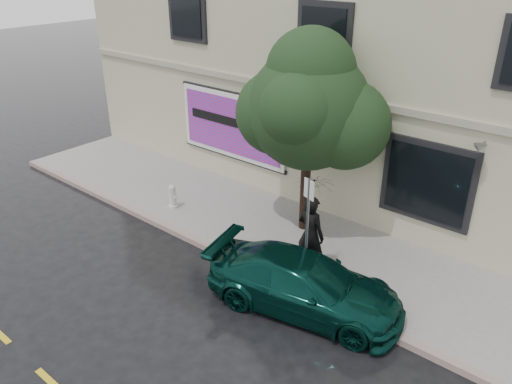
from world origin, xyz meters
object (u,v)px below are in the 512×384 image
Objects in this scene: pedestrian at (311,235)px; street_tree at (309,110)px; fire_hydrant at (173,196)px; car at (304,284)px.

street_tree is (-1.27, 1.61, 2.38)m from pedestrian.
pedestrian is 3.14m from street_tree.
fire_hydrant is (-3.68, -1.49, -3.00)m from street_tree.
car is 4.36m from street_tree.
pedestrian is 2.69× the size of fire_hydrant.
car is at bearing -26.05° from fire_hydrant.
pedestrian reaches higher than car.
car is 5.86× the size of fire_hydrant.
car is 5.66m from fire_hydrant.
fire_hydrant is (-4.95, 0.13, -0.63)m from pedestrian.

